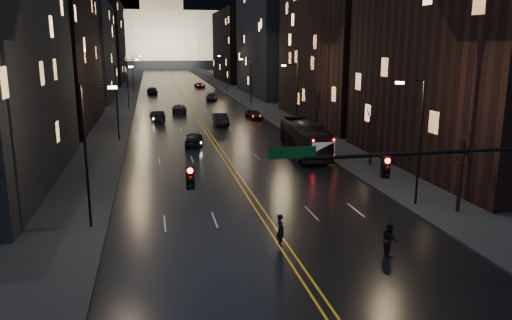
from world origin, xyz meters
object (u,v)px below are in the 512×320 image
pedestrian_b (389,239)px  traffic_signal (432,175)px  pedestrian_a (281,230)px  receding_car_a (221,119)px  oncoming_car_b (157,116)px  bus (304,138)px  oncoming_car_a (194,139)px

pedestrian_b → traffic_signal: bearing=-164.5°
pedestrian_a → pedestrian_b: 5.95m
pedestrian_a → receding_car_a: bearing=-10.5°
traffic_signal → pedestrian_b: size_ratio=9.29×
traffic_signal → oncoming_car_b: size_ratio=3.52×
bus → receding_car_a: 22.00m
receding_car_a → pedestrian_b: size_ratio=2.78×
bus → oncoming_car_a: size_ratio=2.60×
traffic_signal → pedestrian_a: 8.90m
oncoming_car_a → receding_car_a: receding_car_a is taller
pedestrian_b → pedestrian_a: bearing=65.3°
oncoming_car_a → pedestrian_a: 30.37m
oncoming_car_a → pedestrian_a: size_ratio=2.51×
oncoming_car_b → pedestrian_a: (6.12, -50.12, 0.14)m
bus → pedestrian_b: (-3.15, -25.75, -0.79)m
traffic_signal → oncoming_car_a: size_ratio=3.64×
receding_car_a → pedestrian_a: size_ratio=2.74×
bus → pedestrian_a: 24.77m
receding_car_a → pedestrian_b: (2.73, -46.94, 0.08)m
oncoming_car_a → pedestrian_a: bearing=102.2°
bus → pedestrian_b: size_ratio=6.64×
traffic_signal → receding_car_a: traffic_signal is taller
oncoming_car_b → pedestrian_b: (11.51, -52.63, 0.12)m
bus → pedestrian_a: bearing=-106.0°
oncoming_car_b → receding_car_a: (8.78, -5.69, 0.04)m
traffic_signal → oncoming_car_a: 36.53m
bus → oncoming_car_b: bearing=122.8°
bus → pedestrian_a: size_ratio=6.54×
pedestrian_a → oncoming_car_b: bearing=-0.1°
traffic_signal → receding_car_a: bearing=93.9°
bus → pedestrian_a: (-8.54, -23.24, -0.78)m
bus → oncoming_car_a: bearing=151.3°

